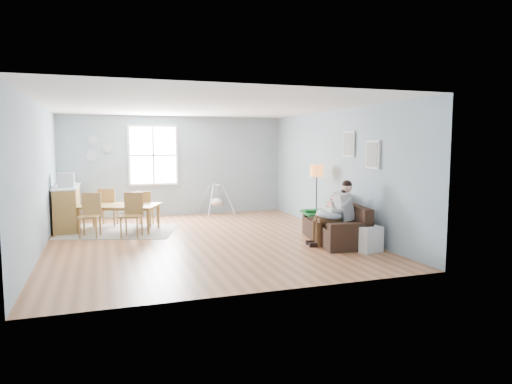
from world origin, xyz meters
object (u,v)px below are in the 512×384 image
object	(u,v)px
sofa	(337,228)
father	(336,211)
floor_lamp	(317,176)
chair_sw	(91,212)
toddler	(331,208)
monitor	(66,180)
chair_ne	(144,207)
chair_nw	(108,205)
baby_swing	(216,201)
counter	(68,207)
chair_se	(132,212)
storage_cube	(368,239)
dining_table	(119,218)

from	to	relation	value
sofa	father	bearing A→B (deg)	-123.26
floor_lamp	chair_sw	xyz separation A→B (m)	(-4.83, 0.84, -0.71)
toddler	monitor	xyz separation A→B (m)	(-5.15, 2.77, 0.50)
chair_ne	floor_lamp	bearing A→B (deg)	-25.20
chair_sw	monitor	world-z (taller)	monitor
toddler	chair_nw	distance (m)	5.25
sofa	baby_swing	bearing A→B (deg)	109.61
baby_swing	sofa	bearing A→B (deg)	-70.39
father	monitor	world-z (taller)	monitor
chair_ne	counter	distance (m)	1.73
chair_ne	counter	xyz separation A→B (m)	(-1.70, 0.32, 0.03)
counter	chair_se	bearing A→B (deg)	-46.93
floor_lamp	monitor	bearing A→B (deg)	162.33
storage_cube	chair_ne	distance (m)	5.33
dining_table	chair_nw	distance (m)	0.76
sofa	monitor	xyz separation A→B (m)	(-5.19, 2.96, 0.88)
chair_sw	storage_cube	bearing A→B (deg)	-32.33
sofa	chair_nw	distance (m)	5.40
chair_sw	monitor	bearing A→B (deg)	120.80
monitor	chair_ne	bearing A→B (deg)	0.56
counter	baby_swing	world-z (taller)	counter
dining_table	chair_se	size ratio (longest dim) A/B	1.83
toddler	chair_se	distance (m)	4.15
storage_cube	baby_swing	xyz separation A→B (m)	(-1.58, 5.05, 0.15)
father	chair_nw	world-z (taller)	father
chair_nw	counter	world-z (taller)	counter
floor_lamp	dining_table	distance (m)	4.53
chair_ne	monitor	size ratio (longest dim) A/B	2.51
father	storage_cube	size ratio (longest dim) A/B	2.56
counter	dining_table	bearing A→B (deg)	-34.42
chair_sw	baby_swing	distance (m)	3.80
dining_table	chair_ne	xyz separation A→B (m)	(0.59, 0.44, 0.18)
father	chair_se	world-z (taller)	father
chair_se	counter	world-z (taller)	counter
chair_sw	chair_ne	distance (m)	1.47
father	monitor	bearing A→B (deg)	147.45
dining_table	monitor	distance (m)	1.46
floor_lamp	chair_ne	size ratio (longest dim) A/B	1.74
chair_sw	monitor	distance (m)	1.18
sofa	storage_cube	xyz separation A→B (m)	(0.11, -0.93, -0.04)
sofa	chair_se	distance (m)	4.27
sofa	chair_nw	xyz separation A→B (m)	(-4.32, 3.22, 0.25)
floor_lamp	chair_se	xyz separation A→B (m)	(-4.00, 0.59, -0.70)
storage_cube	monitor	size ratio (longest dim) A/B	1.45
chair_ne	sofa	bearing A→B (deg)	-40.38
floor_lamp	dining_table	xyz separation A→B (m)	(-4.24, 1.28, -0.93)
sofa	dining_table	bearing A→B (deg)	148.21
dining_table	chair_sw	size ratio (longest dim) A/B	1.85
chair_se	sofa	bearing A→B (deg)	-25.62
storage_cube	father	bearing A→B (deg)	111.93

